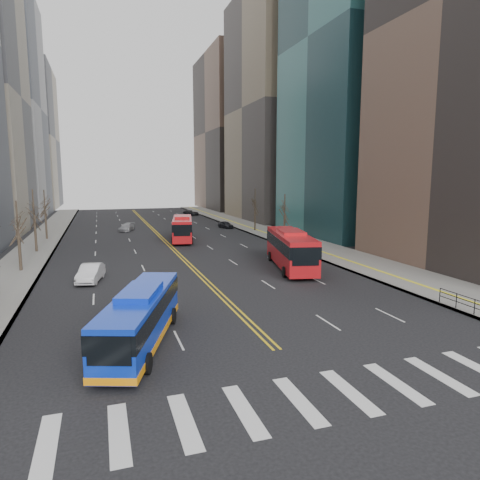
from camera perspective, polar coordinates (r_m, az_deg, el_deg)
name	(u,v)px	position (r m, az deg, el deg)	size (l,w,h in m)	color
ground	(325,396)	(19.26, 11.24, -19.72)	(220.00, 220.00, 0.00)	black
sidewalk_right	(280,236)	(65.75, 5.33, 0.59)	(7.00, 130.00, 0.15)	gray
sidewalk_left	(37,247)	(60.89, -25.48, -0.84)	(5.00, 130.00, 0.15)	gray
crosswalk	(325,396)	(19.25, 11.24, -19.70)	(26.70, 4.00, 0.01)	silver
centerline	(156,233)	(70.80, -11.11, 0.97)	(0.55, 100.00, 0.01)	gold
office_towers	(144,95)	(84.97, -12.71, 18.35)	(83.00, 134.00, 58.00)	gray
pedestrian_railing	(475,304)	(31.91, 28.81, -7.54)	(0.06, 6.06, 1.02)	black
street_trees	(113,215)	(49.44, -16.57, 3.28)	(35.20, 47.20, 7.60)	#32281E
blue_bus	(141,316)	(23.88, -13.10, -9.83)	(5.63, 10.79, 3.13)	#0D30C4
red_bus_near	(291,247)	(42.63, 6.76, -0.95)	(5.39, 12.42, 3.82)	red
red_bus_far	(182,227)	(61.23, -7.69, 1.76)	(4.72, 11.50, 3.56)	red
car_white	(91,273)	(39.34, -19.30, -4.18)	(1.61, 4.60, 1.52)	silver
car_dark_mid	(226,225)	(75.66, -1.93, 2.06)	(1.44, 3.59, 1.22)	black
car_silver	(127,227)	(73.92, -14.85, 1.65)	(1.79, 4.41, 1.28)	gray
car_dark_far	(191,213)	(101.42, -6.54, 3.64)	(2.00, 4.33, 1.20)	black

